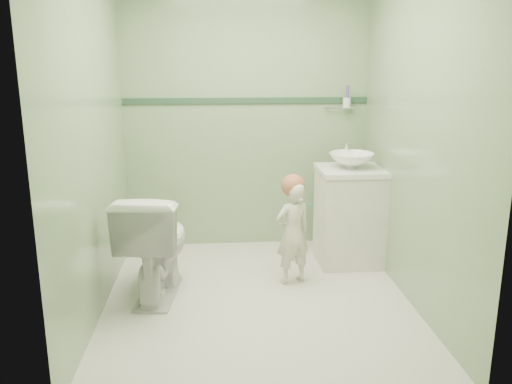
{
  "coord_description": "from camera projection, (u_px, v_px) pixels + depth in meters",
  "views": [
    {
      "loc": [
        -0.29,
        -3.57,
        1.73
      ],
      "look_at": [
        0.0,
        0.15,
        0.78
      ],
      "focal_mm": 37.31,
      "sensor_mm": 36.0,
      "label": 1
    }
  ],
  "objects": [
    {
      "name": "toilet",
      "position": [
        155.0,
        243.0,
        3.9
      ],
      "size": [
        0.54,
        0.84,
        0.81
      ],
      "primitive_type": "imported",
      "rotation": [
        0.0,
        0.0,
        3.02
      ],
      "color": "white",
      "rests_on": "ground"
    },
    {
      "name": "ground",
      "position": [
        258.0,
        300.0,
        3.9
      ],
      "size": [
        2.5,
        2.5,
        0.0
      ],
      "primitive_type": "plane",
      "color": "beige",
      "rests_on": "ground"
    },
    {
      "name": "teal_toothbrush",
      "position": [
        310.0,
        205.0,
        3.97
      ],
      "size": [
        0.1,
        0.14,
        0.08
      ],
      "color": "#077E60",
      "rests_on": "toddler"
    },
    {
      "name": "vanity",
      "position": [
        349.0,
        217.0,
        4.54
      ],
      "size": [
        0.52,
        0.5,
        0.8
      ],
      "primitive_type": "cube",
      "color": "beige",
      "rests_on": "ground"
    },
    {
      "name": "cup_holder",
      "position": [
        346.0,
        102.0,
        4.78
      ],
      "size": [
        0.26,
        0.07,
        0.21
      ],
      "color": "silver",
      "rests_on": "room_shell"
    },
    {
      "name": "room_shell",
      "position": [
        258.0,
        137.0,
        3.6
      ],
      "size": [
        2.5,
        2.54,
        2.4
      ],
      "color": "#7EA777",
      "rests_on": "ground"
    },
    {
      "name": "trim_stripe",
      "position": [
        247.0,
        100.0,
        4.76
      ],
      "size": [
        2.2,
        0.02,
        0.05
      ],
      "primitive_type": "cube",
      "color": "#284833",
      "rests_on": "room_shell"
    },
    {
      "name": "counter",
      "position": [
        351.0,
        170.0,
        4.44
      ],
      "size": [
        0.54,
        0.52,
        0.04
      ],
      "primitive_type": "cube",
      "color": "white",
      "rests_on": "vanity"
    },
    {
      "name": "basin",
      "position": [
        351.0,
        160.0,
        4.42
      ],
      "size": [
        0.37,
        0.37,
        0.13
      ],
      "primitive_type": "imported",
      "color": "white",
      "rests_on": "counter"
    },
    {
      "name": "faucet",
      "position": [
        346.0,
        147.0,
        4.58
      ],
      "size": [
        0.03,
        0.13,
        0.18
      ],
      "color": "silver",
      "rests_on": "counter"
    },
    {
      "name": "hair_cap",
      "position": [
        293.0,
        186.0,
        4.04
      ],
      "size": [
        0.18,
        0.18,
        0.18
      ],
      "primitive_type": "sphere",
      "color": "#AB5D40",
      "rests_on": "toddler"
    },
    {
      "name": "toddler",
      "position": [
        293.0,
        233.0,
        4.11
      ],
      "size": [
        0.35,
        0.29,
        0.81
      ],
      "primitive_type": "imported",
      "rotation": [
        0.0,
        0.0,
        3.54
      ],
      "color": "beige",
      "rests_on": "ground"
    }
  ]
}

